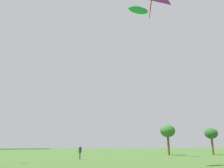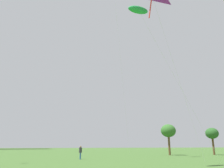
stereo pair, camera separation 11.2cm
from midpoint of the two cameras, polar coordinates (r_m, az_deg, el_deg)
The scene contains 4 objects.
person_standing_0 at distance 29.83m, azimuth -8.23°, elevation -16.59°, with size 0.37×0.37×1.64m.
kite_flying_3 at distance 22.77m, azimuth 6.59°, elevation 18.12°, with size 11.22×4.18×14.84m.
park_tree_0 at distance 42.75m, azimuth 13.86°, elevation -11.54°, with size 2.68×2.68×5.38m.
park_tree_1 at distance 46.35m, azimuth 23.79°, elevation -11.48°, with size 2.34×2.34×4.82m.
Camera 1 is at (-3.01, -9.38, 1.73)m, focal length 36.02 mm.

